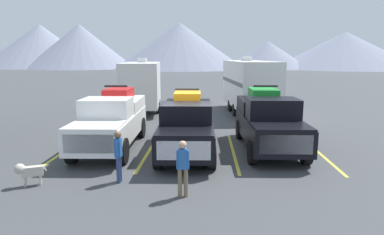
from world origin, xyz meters
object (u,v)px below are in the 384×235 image
(pickup_truck_c, at_px, (268,120))
(person_c, at_px, (183,165))
(pickup_truck_b, at_px, (187,124))
(dog, at_px, (27,171))
(camper_trailer_b, at_px, (249,84))
(person_a, at_px, (118,153))
(pickup_truck_a, at_px, (112,119))
(camper_trailer_a, at_px, (142,84))

(pickup_truck_c, xyz_separation_m, person_c, (-3.15, -5.02, -0.27))
(pickup_truck_b, xyz_separation_m, person_c, (0.15, -4.38, -0.22))
(pickup_truck_c, bearing_deg, dog, -150.13)
(camper_trailer_b, xyz_separation_m, person_a, (-5.45, -12.67, -1.06))
(pickup_truck_b, height_order, person_a, pickup_truck_b)
(pickup_truck_c, bearing_deg, pickup_truck_b, -169.15)
(pickup_truck_a, relative_size, person_c, 3.73)
(dog, bearing_deg, pickup_truck_c, 29.87)
(pickup_truck_b, bearing_deg, pickup_truck_c, 10.85)
(pickup_truck_a, relative_size, pickup_truck_b, 1.06)
(dog, bearing_deg, camper_trailer_b, 58.44)
(person_a, bearing_deg, dog, -170.36)
(pickup_truck_b, height_order, camper_trailer_b, camper_trailer_b)
(camper_trailer_a, distance_m, camper_trailer_b, 7.23)
(person_c, bearing_deg, pickup_truck_a, 123.73)
(pickup_truck_c, distance_m, person_a, 6.55)
(pickup_truck_a, distance_m, person_c, 5.93)
(pickup_truck_b, height_order, dog, pickup_truck_b)
(camper_trailer_a, relative_size, dog, 8.84)
(pickup_truck_b, xyz_separation_m, dog, (-4.46, -3.83, -0.65))
(pickup_truck_b, relative_size, dog, 6.70)
(person_c, height_order, dog, person_c)
(person_a, relative_size, person_c, 1.01)
(camper_trailer_a, xyz_separation_m, dog, (-0.83, -13.43, -1.44))
(pickup_truck_a, height_order, person_c, pickup_truck_a)
(person_c, bearing_deg, camper_trailer_b, 75.88)
(camper_trailer_a, bearing_deg, person_a, -82.22)
(pickup_truck_c, distance_m, camper_trailer_b, 8.69)
(pickup_truck_b, relative_size, person_c, 3.52)
(camper_trailer_b, distance_m, person_c, 14.13)
(pickup_truck_a, bearing_deg, person_a, -71.93)
(camper_trailer_a, bearing_deg, pickup_truck_c, -52.28)
(person_a, height_order, dog, person_a)
(camper_trailer_b, height_order, person_a, camper_trailer_b)
(pickup_truck_c, height_order, dog, pickup_truck_c)
(pickup_truck_a, distance_m, camper_trailer_b, 11.06)
(camper_trailer_a, bearing_deg, pickup_truck_b, -69.28)
(pickup_truck_b, bearing_deg, pickup_truck_a, 170.17)
(camper_trailer_b, relative_size, person_a, 5.37)
(pickup_truck_a, height_order, dog, pickup_truck_a)
(camper_trailer_b, height_order, person_c, camper_trailer_b)
(pickup_truck_c, bearing_deg, camper_trailer_b, 88.12)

